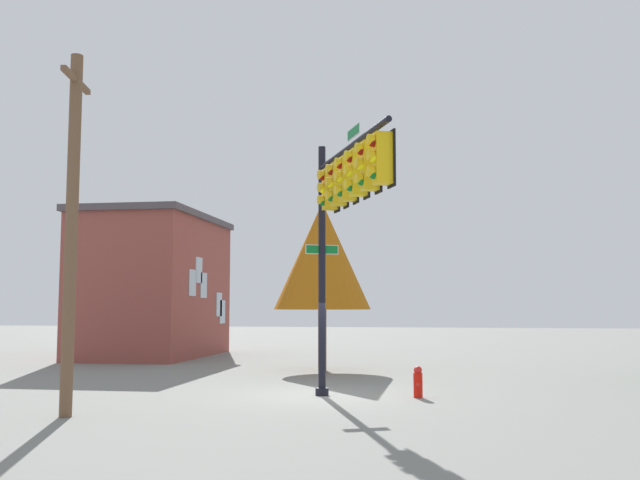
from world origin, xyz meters
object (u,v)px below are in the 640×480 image
object	(u,v)px
utility_pole	(72,226)
brick_building	(154,285)
tree_mid	(322,256)
signal_pole_assembly	(345,195)
fire_hydrant	(418,382)

from	to	relation	value
utility_pole	brick_building	size ratio (longest dim) A/B	0.92
utility_pole	tree_mid	xyz separation A→B (m)	(-11.83, 3.88, 0.10)
signal_pole_assembly	brick_building	distance (m)	19.04
fire_hydrant	tree_mid	world-z (taller)	tree_mid
utility_pole	brick_building	xyz separation A→B (m)	(-17.75, -5.25, -0.81)
tree_mid	utility_pole	bearing A→B (deg)	-18.15
fire_hydrant	tree_mid	xyz separation A→B (m)	(-7.36, -3.70, 3.91)
utility_pole	fire_hydrant	distance (m)	9.59
signal_pole_assembly	tree_mid	size ratio (longest dim) A/B	1.08
utility_pole	brick_building	world-z (taller)	utility_pole
signal_pole_assembly	brick_building	xyz separation A→B (m)	(-15.33, -11.15, -1.74)
signal_pole_assembly	fire_hydrant	size ratio (longest dim) A/B	8.28
tree_mid	brick_building	world-z (taller)	brick_building
utility_pole	brick_building	distance (m)	18.53
signal_pole_assembly	tree_mid	xyz separation A→B (m)	(-9.41, -2.01, -0.83)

